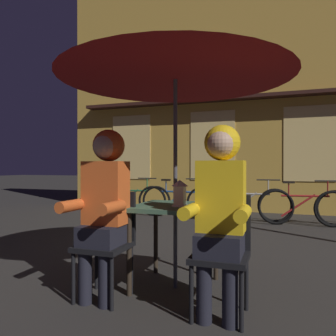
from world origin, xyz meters
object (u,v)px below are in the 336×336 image
object	(u,v)px
chair_left	(108,237)
chair_right	(222,247)
cafe_table	(175,216)
bicycle_second	(178,201)
patio_umbrella	(175,59)
person_left_hooded	(104,196)
lantern	(180,192)
person_right_hooded	(220,200)
bicycle_fourth	(305,207)
bicycle_nearest	(131,199)
bicycle_third	(248,204)

from	to	relation	value
chair_left	chair_right	bearing A→B (deg)	0.00
cafe_table	bicycle_second	size ratio (longest dim) A/B	0.44
patio_umbrella	person_left_hooded	xyz separation A→B (m)	(-0.48, -0.43, -1.21)
lantern	patio_umbrella	bearing A→B (deg)	128.31
person_right_hooded	person_left_hooded	bearing A→B (deg)	180.00
bicycle_fourth	person_left_hooded	bearing A→B (deg)	-114.03
person_left_hooded	chair_left	bearing A→B (deg)	90.00
bicycle_fourth	chair_right	bearing A→B (deg)	-102.02
cafe_table	bicycle_nearest	xyz separation A→B (m)	(-2.27, 3.83, -0.29)
chair_right	bicycle_second	size ratio (longest dim) A/B	0.52
chair_left	bicycle_second	size ratio (longest dim) A/B	0.52
bicycle_second	chair_left	bearing A→B (deg)	-80.92
patio_umbrella	bicycle_fourth	world-z (taller)	patio_umbrella
person_left_hooded	bicycle_fourth	size ratio (longest dim) A/B	0.84
bicycle_nearest	bicycle_third	xyz separation A→B (m)	(2.57, -0.06, 0.00)
lantern	bicycle_second	xyz separation A→B (m)	(-1.22, 3.91, -0.51)
chair_left	person_left_hooded	distance (m)	0.36
chair_left	bicycle_third	xyz separation A→B (m)	(0.78, 4.14, -0.14)
bicycle_nearest	bicycle_second	xyz separation A→B (m)	(1.12, -0.01, 0.00)
patio_umbrella	bicycle_fourth	distance (m)	4.24
cafe_table	bicycle_third	size ratio (longest dim) A/B	0.44
chair_left	bicycle_second	world-z (taller)	chair_left
bicycle_second	bicycle_nearest	bearing A→B (deg)	179.29
bicycle_fourth	person_right_hooded	bearing A→B (deg)	-101.86
chair_right	person_left_hooded	size ratio (longest dim) A/B	0.62
person_left_hooded	bicycle_second	size ratio (longest dim) A/B	0.83
bicycle_nearest	bicycle_third	distance (m)	2.57
cafe_table	bicycle_nearest	world-z (taller)	bicycle_nearest
patio_umbrella	chair_left	world-z (taller)	patio_umbrella
chair_left	bicycle_third	distance (m)	4.21
lantern	bicycle_second	distance (m)	4.12
bicycle_nearest	person_right_hooded	bearing A→B (deg)	-57.15
person_right_hooded	cafe_table	bearing A→B (deg)	138.43
person_right_hooded	bicycle_third	bearing A→B (deg)	92.47
chair_right	bicycle_third	size ratio (longest dim) A/B	0.52
bicycle_nearest	chair_left	bearing A→B (deg)	-66.93
chair_left	chair_right	distance (m)	0.96
person_left_hooded	bicycle_third	world-z (taller)	person_left_hooded
person_left_hooded	bicycle_nearest	distance (m)	4.65
lantern	bicycle_nearest	world-z (taller)	lantern
bicycle_second	bicycle_fourth	xyz separation A→B (m)	(2.48, -0.17, 0.00)
chair_left	person_right_hooded	world-z (taller)	person_right_hooded
lantern	bicycle_third	xyz separation A→B (m)	(0.23, 3.85, -0.51)
bicycle_third	cafe_table	bearing A→B (deg)	-94.54
lantern	bicycle_nearest	distance (m)	4.59
bicycle_second	person_right_hooded	bearing A→B (deg)	-69.00
lantern	bicycle_nearest	bearing A→B (deg)	120.82
person_left_hooded	bicycle_third	xyz separation A→B (m)	(0.78, 4.19, -0.50)
lantern	bicycle_nearest	size ratio (longest dim) A/B	0.14
chair_left	bicycle_nearest	world-z (taller)	chair_left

